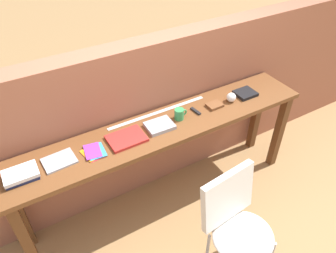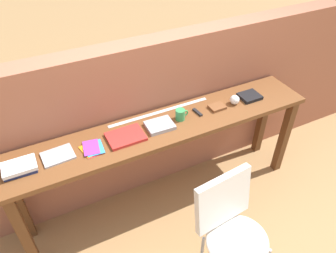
# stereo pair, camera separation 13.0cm
# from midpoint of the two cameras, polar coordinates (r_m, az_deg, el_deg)

# --- Properties ---
(ground_plane) EXTENTS (40.00, 40.00, 0.00)m
(ground_plane) POSITION_cam_midpoint_polar(r_m,az_deg,el_deg) (3.02, 1.22, -16.11)
(ground_plane) COLOR #9E7547
(brick_wall_back) EXTENTS (6.00, 0.20, 1.44)m
(brick_wall_back) POSITION_cam_midpoint_polar(r_m,az_deg,el_deg) (2.88, -5.22, 1.41)
(brick_wall_back) COLOR #9E5B42
(brick_wall_back) RESTS_ON ground
(sideboard) EXTENTS (2.50, 0.44, 0.88)m
(sideboard) POSITION_cam_midpoint_polar(r_m,az_deg,el_deg) (2.64, -1.96, -2.14)
(sideboard) COLOR brown
(sideboard) RESTS_ON ground
(chair_white_moulded) EXTENTS (0.48, 0.49, 0.89)m
(chair_white_moulded) POSITION_cam_midpoint_polar(r_m,az_deg,el_deg) (2.40, 10.40, -16.25)
(chair_white_moulded) COLOR silver
(chair_white_moulded) RESTS_ON ground
(book_stack_leftmost) EXTENTS (0.22, 0.15, 0.05)m
(book_stack_leftmost) POSITION_cam_midpoint_polar(r_m,az_deg,el_deg) (2.35, -25.71, -7.63)
(book_stack_leftmost) COLOR navy
(book_stack_leftmost) RESTS_ON sideboard
(magazine_cycling) EXTENTS (0.22, 0.18, 0.01)m
(magazine_cycling) POSITION_cam_midpoint_polar(r_m,az_deg,el_deg) (2.38, -19.92, -5.66)
(magazine_cycling) COLOR #9E9EA3
(magazine_cycling) RESTS_ON sideboard
(pamphlet_pile_colourful) EXTENTS (0.17, 0.18, 0.01)m
(pamphlet_pile_colourful) POSITION_cam_midpoint_polar(r_m,az_deg,el_deg) (2.38, -14.34, -4.37)
(pamphlet_pile_colourful) COLOR #E5334C
(pamphlet_pile_colourful) RESTS_ON sideboard
(book_open_centre) EXTENTS (0.27, 0.20, 0.02)m
(book_open_centre) POSITION_cam_midpoint_polar(r_m,az_deg,el_deg) (2.43, -8.76, -2.10)
(book_open_centre) COLOR red
(book_open_centre) RESTS_ON sideboard
(book_grey_hardcover) EXTENTS (0.21, 0.17, 0.03)m
(book_grey_hardcover) POSITION_cam_midpoint_polar(r_m,az_deg,el_deg) (2.51, -2.96, 0.10)
(book_grey_hardcover) COLOR #9E9EA3
(book_grey_hardcover) RESTS_ON sideboard
(mug) EXTENTS (0.11, 0.08, 0.09)m
(mug) POSITION_cam_midpoint_polar(r_m,az_deg,el_deg) (2.58, 0.57, 2.17)
(mug) COLOR #338C4C
(mug) RESTS_ON sideboard
(multitool_folded) EXTENTS (0.04, 0.11, 0.02)m
(multitool_folded) POSITION_cam_midpoint_polar(r_m,az_deg,el_deg) (2.68, 3.45, 2.66)
(multitool_folded) COLOR black
(multitool_folded) RESTS_ON sideboard
(leather_journal_brown) EXTENTS (0.13, 0.10, 0.02)m
(leather_journal_brown) POSITION_cam_midpoint_polar(r_m,az_deg,el_deg) (2.76, 6.77, 3.68)
(leather_journal_brown) COLOR brown
(leather_journal_brown) RESTS_ON sideboard
(sports_ball_small) EXTENTS (0.08, 0.08, 0.08)m
(sports_ball_small) POSITION_cam_midpoint_polar(r_m,az_deg,el_deg) (2.82, 9.65, 5.01)
(sports_ball_small) COLOR silver
(sports_ball_small) RESTS_ON sideboard
(book_repair_rightmost) EXTENTS (0.18, 0.16, 0.03)m
(book_repair_rightmost) POSITION_cam_midpoint_polar(r_m,az_deg,el_deg) (2.95, 12.08, 5.65)
(book_repair_rightmost) COLOR black
(book_repair_rightmost) RESTS_ON sideboard
(ruler_metal_back_edge) EXTENTS (0.88, 0.03, 0.00)m
(ruler_metal_back_edge) POSITION_cam_midpoint_polar(r_m,az_deg,el_deg) (2.68, -3.16, 2.45)
(ruler_metal_back_edge) COLOR silver
(ruler_metal_back_edge) RESTS_ON sideboard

